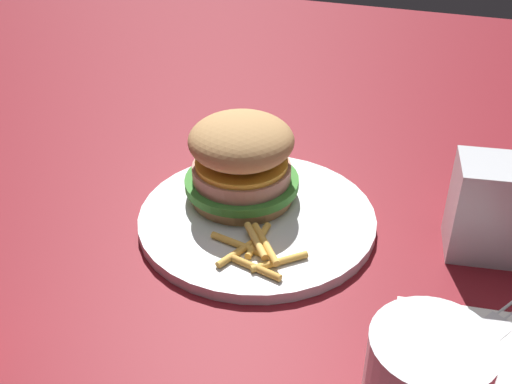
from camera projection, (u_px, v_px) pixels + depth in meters
The scene contains 7 objects.
ground_plane at pixel (282, 228), 0.65m from camera, with size 1.60×1.60×0.00m, color maroon.
plate at pixel (256, 221), 0.66m from camera, with size 0.25×0.25×0.01m, color silver.
sandwich at pixel (241, 160), 0.66m from camera, with size 0.12×0.12×0.09m.
fries_pile at pixel (256, 250), 0.60m from camera, with size 0.10×0.08×0.01m.
napkin at pixel (464, 351), 0.51m from camera, with size 0.11×0.11×0.00m, color white.
fork at pixel (466, 348), 0.51m from camera, with size 0.11×0.15×0.00m.
napkin_dispenser at pixel (500, 209), 0.60m from camera, with size 0.09×0.06×0.10m, color #B7BABF.
Camera 1 is at (0.14, -0.51, 0.39)m, focal length 43.79 mm.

